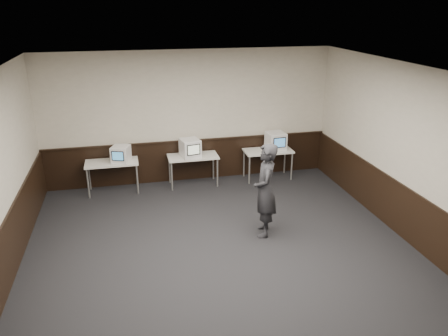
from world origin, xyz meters
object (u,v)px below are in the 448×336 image
object	(u,v)px
emac_left	(121,154)
desk_left	(112,165)
desk_right	(268,153)
emac_right	(276,141)
emac_center	(190,148)
person	(265,190)
desk_center	(193,158)

from	to	relation	value
emac_left	desk_left	bearing A→B (deg)	-173.69
desk_left	desk_right	bearing A→B (deg)	0.00
emac_right	emac_left	bearing A→B (deg)	176.59
emac_center	desk_left	bearing A→B (deg)	166.64
emac_center	emac_right	world-z (taller)	emac_right
desk_right	emac_left	xyz separation A→B (m)	(-3.58, -0.05, 0.26)
desk_right	person	bearing A→B (deg)	-109.54
desk_center	person	size ratio (longest dim) A/B	0.66
emac_left	desk_center	bearing A→B (deg)	21.63
emac_center	emac_right	distance (m)	2.17
emac_center	emac_left	bearing A→B (deg)	168.36
desk_center	person	xyz separation A→B (m)	(0.94, -2.71, 0.23)
desk_left	emac_center	xyz separation A→B (m)	(1.84, -0.04, 0.29)
person	desk_center	bearing A→B (deg)	-144.78
emac_center	person	distance (m)	2.85
desk_center	desk_left	bearing A→B (deg)	180.00
emac_center	emac_right	size ratio (longest dim) A/B	1.06
desk_right	emac_right	distance (m)	0.35
person	desk_left	bearing A→B (deg)	-117.54
emac_left	desk_right	bearing A→B (deg)	20.65
desk_center	person	world-z (taller)	person
desk_center	emac_center	xyz separation A→B (m)	(-0.06, -0.04, 0.29)
emac_left	emac_center	world-z (taller)	emac_center
desk_left	emac_center	bearing A→B (deg)	-1.35
desk_center	person	distance (m)	2.87
emac_right	emac_center	bearing A→B (deg)	177.22
desk_right	person	distance (m)	2.88
person	emac_center	bearing A→B (deg)	-143.25
desk_right	emac_left	size ratio (longest dim) A/B	2.38
emac_center	desk_right	bearing A→B (deg)	-10.74
emac_center	person	xyz separation A→B (m)	(1.00, -2.66, -0.06)
emac_left	emac_center	distance (m)	1.61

